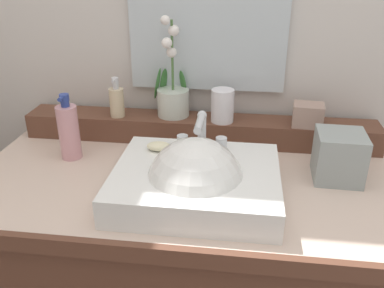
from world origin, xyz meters
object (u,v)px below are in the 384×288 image
object	(u,v)px
tissue_box	(339,156)
soap_bar	(159,146)
sink_basin	(196,184)
lotion_bottle	(69,131)
trinket_box	(308,115)
tumbler_cup	(223,106)
potted_plant	(173,94)
soap_dispenser	(117,101)

from	to	relation	value
tissue_box	soap_bar	bearing A→B (deg)	-175.08
sink_basin	lotion_bottle	distance (m)	0.45
sink_basin	trinket_box	xyz separation A→B (m)	(0.31, 0.34, 0.08)
trinket_box	sink_basin	bearing A→B (deg)	-127.02
sink_basin	tumbler_cup	distance (m)	0.35
soap_bar	potted_plant	bearing A→B (deg)	91.45
soap_dispenser	tissue_box	world-z (taller)	soap_dispenser
tumbler_cup	tissue_box	world-z (taller)	tumbler_cup
soap_bar	soap_dispenser	size ratio (longest dim) A/B	0.53
sink_basin	trinket_box	distance (m)	0.47
tumbler_cup	trinket_box	distance (m)	0.27
lotion_bottle	tissue_box	size ratio (longest dim) A/B	1.50
soap_dispenser	lotion_bottle	xyz separation A→B (m)	(-0.11, -0.16, -0.05)
soap_dispenser	trinket_box	size ratio (longest dim) A/B	1.42
trinket_box	soap_dispenser	bearing A→B (deg)	-174.12
sink_basin	soap_dispenser	world-z (taller)	soap_dispenser
trinket_box	tissue_box	size ratio (longest dim) A/B	0.68
soap_bar	trinket_box	xyz separation A→B (m)	(0.43, 0.23, 0.03)
potted_plant	lotion_bottle	distance (m)	0.35
soap_dispenser	tissue_box	distance (m)	0.72
sink_basin	soap_bar	size ratio (longest dim) A/B	6.08
sink_basin	soap_dispenser	distance (m)	0.47
sink_basin	soap_dispenser	size ratio (longest dim) A/B	3.20
sink_basin	tissue_box	size ratio (longest dim) A/B	3.11
sink_basin	potted_plant	xyz separation A→B (m)	(-0.12, 0.37, 0.12)
soap_bar	potted_plant	xyz separation A→B (m)	(-0.01, 0.26, 0.07)
potted_plant	tissue_box	distance (m)	0.56
sink_basin	trinket_box	bearing A→B (deg)	47.07
potted_plant	tumbler_cup	bearing A→B (deg)	-11.20
soap_bar	lotion_bottle	bearing A→B (deg)	166.83
tumbler_cup	sink_basin	bearing A→B (deg)	-97.49
tumbler_cup	potted_plant	bearing A→B (deg)	168.80
potted_plant	tumbler_cup	world-z (taller)	potted_plant
sink_basin	soap_bar	xyz separation A→B (m)	(-0.12, 0.11, 0.05)
tissue_box	sink_basin	bearing A→B (deg)	-158.30
tumbler_cup	lotion_bottle	world-z (taller)	lotion_bottle
lotion_bottle	tumbler_cup	bearing A→B (deg)	19.34
soap_bar	tissue_box	size ratio (longest dim) A/B	0.51
potted_plant	lotion_bottle	xyz separation A→B (m)	(-0.29, -0.19, -0.07)
soap_bar	tissue_box	world-z (taller)	tissue_box
soap_dispenser	tumbler_cup	distance (m)	0.35
soap_dispenser	tumbler_cup	world-z (taller)	soap_dispenser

